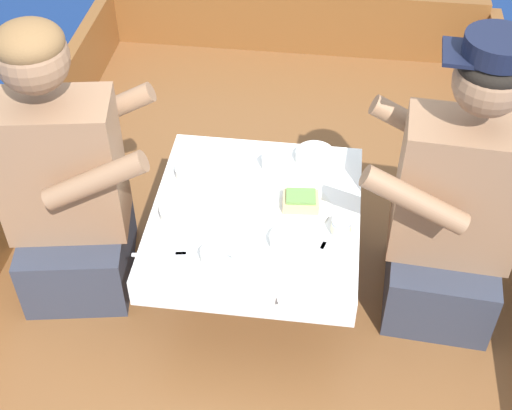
{
  "coord_description": "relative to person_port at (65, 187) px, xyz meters",
  "views": [
    {
      "loc": [
        0.22,
        -1.77,
        2.38
      ],
      "look_at": [
        0.0,
        -0.07,
        0.76
      ],
      "focal_mm": 50.0,
      "sensor_mm": 36.0,
      "label": 1
    }
  ],
  "objects": [
    {
      "name": "bowl_port_far",
      "position": [
        0.4,
        0.15,
        -0.02
      ],
      "size": [
        0.11,
        0.11,
        0.04
      ],
      "color": "silver",
      "rests_on": "cockpit_table"
    },
    {
      "name": "coffee_cup_port",
      "position": [
        0.55,
        -0.24,
        -0.01
      ],
      "size": [
        0.1,
        0.08,
        0.05
      ],
      "color": "silver",
      "rests_on": "cockpit_table"
    },
    {
      "name": "bow_coaming",
      "position": [
        0.65,
        1.69,
        -0.26
      ],
      "size": [
        1.93,
        0.06,
        0.34
      ],
      "primitive_type": "cube",
      "color": "brown",
      "rests_on": "boat_deck"
    },
    {
      "name": "person_port",
      "position": [
        0.0,
        0.0,
        0.0
      ],
      "size": [
        0.57,
        0.51,
        1.04
      ],
      "rotation": [
        0.0,
        0.0,
        0.17
      ],
      "color": "#333847",
      "rests_on": "boat_deck"
    },
    {
      "name": "bowl_port_near",
      "position": [
        0.82,
        0.29,
        -0.02
      ],
      "size": [
        0.14,
        0.14,
        0.04
      ],
      "color": "silver",
      "rests_on": "cockpit_table"
    },
    {
      "name": "utensil_fork_starboard",
      "position": [
        0.86,
        -0.18,
        -0.04
      ],
      "size": [
        0.06,
        0.17,
        0.0
      ],
      "rotation": [
        0.0,
        0.0,
        1.29
      ],
      "color": "silver",
      "rests_on": "cockpit_table"
    },
    {
      "name": "cockpit_table",
      "position": [
        0.65,
        0.01,
        -0.08
      ],
      "size": [
        0.69,
        0.74,
        0.39
      ],
      "color": "#B2B2B7",
      "rests_on": "boat_deck"
    },
    {
      "name": "bowl_center_far",
      "position": [
        0.77,
        -0.14,
        -0.02
      ],
      "size": [
        0.13,
        0.13,
        0.04
      ],
      "color": "silver",
      "rests_on": "cockpit_table"
    },
    {
      "name": "utensil_fork_port",
      "position": [
        0.39,
        -0.23,
        -0.04
      ],
      "size": [
        0.17,
        0.04,
        0.0
      ],
      "rotation": [
        0.0,
        0.0,
        0.16
      ],
      "color": "silver",
      "rests_on": "cockpit_table"
    },
    {
      "name": "person_starboard",
      "position": [
        1.29,
        0.05,
        0.0
      ],
      "size": [
        0.54,
        0.47,
        1.07
      ],
      "rotation": [
        0.0,
        0.0,
        3.08
      ],
      "color": "#333847",
      "rests_on": "boat_deck"
    },
    {
      "name": "ground_plane",
      "position": [
        0.65,
        0.08,
        -0.78
      ],
      "size": [
        60.0,
        60.0,
        0.0
      ],
      "primitive_type": "plane",
      "color": "navy"
    },
    {
      "name": "utensil_knife_starboard",
      "position": [
        0.74,
        -0.3,
        -0.04
      ],
      "size": [
        0.07,
        0.16,
        0.0
      ],
      "rotation": [
        0.0,
        0.0,
        1.93
      ],
      "color": "silver",
      "rests_on": "cockpit_table"
    },
    {
      "name": "plate_bread",
      "position": [
        0.6,
        0.0,
        -0.04
      ],
      "size": [
        0.16,
        0.16,
        0.01
      ],
      "color": "silver",
      "rests_on": "cockpit_table"
    },
    {
      "name": "coffee_cup_starboard",
      "position": [
        0.68,
        0.23,
        -0.01
      ],
      "size": [
        0.1,
        0.07,
        0.06
      ],
      "color": "silver",
      "rests_on": "cockpit_table"
    },
    {
      "name": "boat_deck",
      "position": [
        0.65,
        0.08,
        -0.61
      ],
      "size": [
        2.05,
        3.27,
        0.35
      ],
      "primitive_type": "cube",
      "color": "brown",
      "rests_on": "ground_plane"
    },
    {
      "name": "plate_sandwich",
      "position": [
        0.79,
        0.04,
        -0.04
      ],
      "size": [
        0.21,
        0.21,
        0.01
      ],
      "color": "silver",
      "rests_on": "cockpit_table"
    },
    {
      "name": "sandwich",
      "position": [
        0.79,
        0.04,
        -0.01
      ],
      "size": [
        0.13,
        0.1,
        0.05
      ],
      "rotation": [
        0.0,
        0.0,
        0.09
      ],
      "color": "tan",
      "rests_on": "plate_sandwich"
    },
    {
      "name": "bowl_starboard_near",
      "position": [
        0.41,
        -0.05,
        -0.02
      ],
      "size": [
        0.14,
        0.14,
        0.04
      ],
      "color": "silver",
      "rests_on": "cockpit_table"
    },
    {
      "name": "tin_can",
      "position": [
        0.93,
        -0.06,
        -0.01
      ],
      "size": [
        0.07,
        0.07,
        0.05
      ],
      "color": "silver",
      "rests_on": "cockpit_table"
    }
  ]
}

